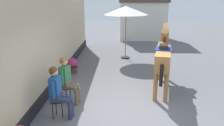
{
  "coord_description": "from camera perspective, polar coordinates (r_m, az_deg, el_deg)",
  "views": [
    {
      "loc": [
        -0.12,
        -5.49,
        3.08
      ],
      "look_at": [
        -0.4,
        1.2,
        1.05
      ],
      "focal_mm": 36.01,
      "sensor_mm": 36.0,
      "label": 1
    }
  ],
  "objects": [
    {
      "name": "seated_visitor_far",
      "position": [
        6.66,
        -11.35,
        -3.72
      ],
      "size": [
        0.61,
        0.48,
        1.39
      ],
      "color": "black",
      "rests_on": "ground_plane"
    },
    {
      "name": "distant_cottage",
      "position": [
        16.77,
        7.77,
        12.31
      ],
      "size": [
        3.4,
        2.6,
        3.5
      ],
      "color": "silver",
      "rests_on": "ground_plane"
    },
    {
      "name": "pub_facade_wall",
      "position": [
        7.56,
        -16.45,
        4.39
      ],
      "size": [
        0.34,
        14.0,
        3.4
      ],
      "color": "#CCB793",
      "rests_on": "ground_plane"
    },
    {
      "name": "cafe_parasol",
      "position": [
        11.1,
        3.59,
        13.11
      ],
      "size": [
        2.1,
        2.1,
        2.58
      ],
      "color": "black",
      "rests_on": "ground_plane"
    },
    {
      "name": "seated_visitor_near",
      "position": [
        5.9,
        -13.57,
        -6.63
      ],
      "size": [
        0.61,
        0.49,
        1.39
      ],
      "color": "black",
      "rests_on": "ground_plane"
    },
    {
      "name": "saddled_horse_center",
      "position": [
        7.69,
        12.89,
        1.95
      ],
      "size": [
        0.89,
        2.96,
        2.06
      ],
      "color": "#9E6B38",
      "rests_on": "ground_plane"
    },
    {
      "name": "flower_planter_farthest",
      "position": [
        9.3,
        -9.99,
        -0.58
      ],
      "size": [
        0.43,
        0.43,
        0.64
      ],
      "color": "brown",
      "rests_on": "ground_plane"
    },
    {
      "name": "ground_plane",
      "position": [
        9.03,
        3.02,
        -3.11
      ],
      "size": [
        40.0,
        40.0,
        0.0
      ],
      "primitive_type": "plane",
      "color": "slate"
    },
    {
      "name": "flower_planter_inner_far",
      "position": [
        7.79,
        -12.74,
        -4.2
      ],
      "size": [
        0.43,
        0.43,
        0.64
      ],
      "color": "beige",
      "rests_on": "ground_plane"
    }
  ]
}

